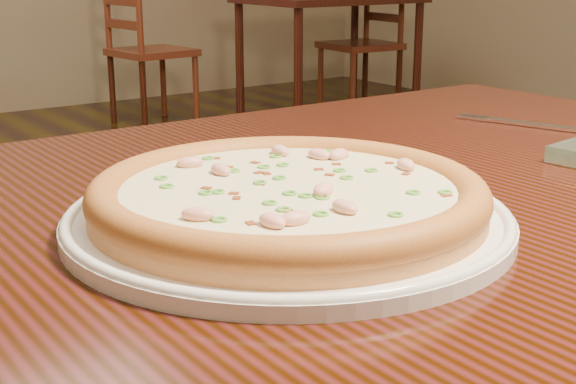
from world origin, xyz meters
TOP-DOWN VIEW (x-y plane):
  - hero_table at (-0.35, -0.20)m, footprint 1.20×0.80m
  - plate at (-0.47, -0.25)m, footprint 0.36×0.36m
  - pizza at (-0.47, -0.25)m, footprint 0.32×0.32m
  - fork at (0.03, -0.10)m, footprint 0.07×0.17m
  - bg_table_right at (2.21, 3.08)m, footprint 1.00×0.70m
  - chair_c at (1.23, 3.59)m, footprint 0.46×0.46m
  - chair_d at (2.59, 3.17)m, footprint 0.45×0.45m

SIDE VIEW (x-z plane):
  - chair_c at x=1.23m, z-range -0.04..0.91m
  - chair_d at x=2.59m, z-range -0.04..0.91m
  - hero_table at x=-0.35m, z-range 0.28..1.03m
  - bg_table_right at x=2.21m, z-range 0.28..1.03m
  - fork at x=0.03m, z-range 0.75..0.75m
  - plate at x=-0.47m, z-range 0.75..0.77m
  - pizza at x=-0.47m, z-range 0.76..0.79m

